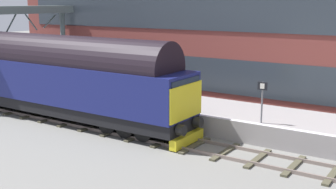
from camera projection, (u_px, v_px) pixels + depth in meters
ground_plane at (130, 133)px, 21.65m from camera, size 140.00×140.00×0.00m
track_main at (130, 132)px, 21.64m from camera, size 2.50×60.00×0.15m
station_platform at (169, 109)px, 24.48m from camera, size 4.00×44.00×1.01m
diesel_locomotive at (38, 72)px, 24.69m from camera, size 2.74×20.13×4.68m
platform_number_sign at (262, 96)px, 19.51m from camera, size 0.10×0.44×1.89m
waiting_passenger at (131, 82)px, 24.54m from camera, size 0.41×0.50×1.64m
overhead_footbridge at (11, 17)px, 28.31m from camera, size 9.30×2.00×6.15m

